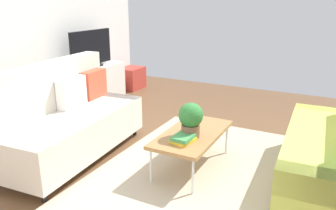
{
  "coord_description": "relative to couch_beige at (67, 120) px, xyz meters",
  "views": [
    {
      "loc": [
        -3.0,
        -1.47,
        1.8
      ],
      "look_at": [
        0.2,
        0.21,
        0.65
      ],
      "focal_mm": 35.95,
      "sensor_mm": 36.0,
      "label": 1
    }
  ],
  "objects": [
    {
      "name": "storage_trunk",
      "position": [
        2.96,
        1.08,
        -0.23
      ],
      "size": [
        0.52,
        0.4,
        0.44
      ],
      "primitive_type": "cube",
      "color": "#B2382D",
      "rests_on": "ground_plane"
    },
    {
      "name": "couch_beige",
      "position": [
        0.0,
        0.0,
        0.0
      ],
      "size": [
        1.96,
        0.98,
        1.1
      ],
      "rotation": [
        0.0,
        0.0,
        3.22
      ],
      "color": "beige",
      "rests_on": "ground_plane"
    },
    {
      "name": "table_book_1",
      "position": [
        0.12,
        -1.44,
        0.02
      ],
      "size": [
        0.25,
        0.19,
        0.04
      ],
      "primitive_type": "cube",
      "rotation": [
        0.0,
        0.0,
        -0.05
      ],
      "color": "#3F8C4C",
      "rests_on": "table_book_0"
    },
    {
      "name": "bottle_0",
      "position": [
        1.47,
        1.14,
        0.29
      ],
      "size": [
        0.05,
        0.05,
        0.19
      ],
      "primitive_type": "cylinder",
      "color": "purple",
      "rests_on": "tv_console"
    },
    {
      "name": "tv_console",
      "position": [
        1.86,
        1.18,
        -0.13
      ],
      "size": [
        1.4,
        0.44,
        0.64
      ],
      "primitive_type": "cube",
      "color": "silver",
      "rests_on": "ground_plane"
    },
    {
      "name": "potted_plant",
      "position": [
        0.28,
        -1.45,
        0.17
      ],
      "size": [
        0.26,
        0.26,
        0.36
      ],
      "color": "brown",
      "rests_on": "coffee_table"
    },
    {
      "name": "area_rug",
      "position": [
        0.34,
        -1.62,
        -0.44
      ],
      "size": [
        2.9,
        2.2,
        0.01
      ],
      "primitive_type": "cube",
      "color": "tan",
      "rests_on": "ground_plane"
    },
    {
      "name": "table_book_0",
      "position": [
        0.12,
        -1.44,
        -0.01
      ],
      "size": [
        0.27,
        0.22,
        0.03
      ],
      "primitive_type": "cube",
      "rotation": [
        0.0,
        0.0,
        -0.2
      ],
      "color": "gold",
      "rests_on": "coffee_table"
    },
    {
      "name": "vase_0",
      "position": [
        1.28,
        1.23,
        0.28
      ],
      "size": [
        0.13,
        0.13,
        0.18
      ],
      "primitive_type": "cylinder",
      "color": "#4C72B2",
      "rests_on": "tv_console"
    },
    {
      "name": "coffee_table",
      "position": [
        0.39,
        -1.42,
        -0.05
      ],
      "size": [
        1.1,
        0.56,
        0.42
      ],
      "color": "#9E7042",
      "rests_on": "ground_plane"
    },
    {
      "name": "ground_plane",
      "position": [
        0.29,
        -1.28,
        -0.45
      ],
      "size": [
        7.68,
        7.68,
        0.0
      ],
      "primitive_type": "plane",
      "color": "brown"
    },
    {
      "name": "tv",
      "position": [
        1.86,
        1.16,
        0.51
      ],
      "size": [
        1.0,
        0.2,
        0.64
      ],
      "color": "black",
      "rests_on": "tv_console"
    },
    {
      "name": "bottle_1",
      "position": [
        1.57,
        1.14,
        0.3
      ],
      "size": [
        0.05,
        0.05,
        0.21
      ],
      "primitive_type": "cylinder",
      "color": "gold",
      "rests_on": "tv_console"
    }
  ]
}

